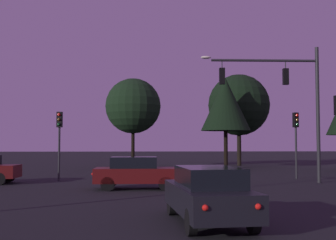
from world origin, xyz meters
The scene contains 9 objects.
ground_plane centered at (0.00, 24.50, 0.00)m, with size 168.00×168.00×0.00m, color black.
traffic_signal_mast_arm centered at (5.64, 16.73, 5.02)m, with size 6.57×0.44×7.49m.
traffic_light_corner_left centered at (-7.06, 18.78, 2.84)m, with size 0.33×0.37×3.99m.
traffic_light_median centered at (7.09, 19.22, 2.87)m, with size 0.36×0.38×4.03m.
car_nearside_lane centered at (-0.44, 5.21, 0.80)m, with size 2.10×4.65×1.52m.
car_crossing_right centered at (-2.52, 14.02, 0.79)m, with size 4.06×1.80×1.52m.
tree_behind_sign centered at (4.90, 30.21, 5.54)m, with size 4.28×4.28×7.86m.
tree_left_far centered at (-3.12, 31.79, 5.48)m, with size 4.93×4.93×7.95m.
tree_center_horizon centered at (7.10, 34.84, 5.89)m, with size 5.98×5.98×8.89m.
Camera 1 is at (-2.18, -6.32, 2.15)m, focal length 45.77 mm.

